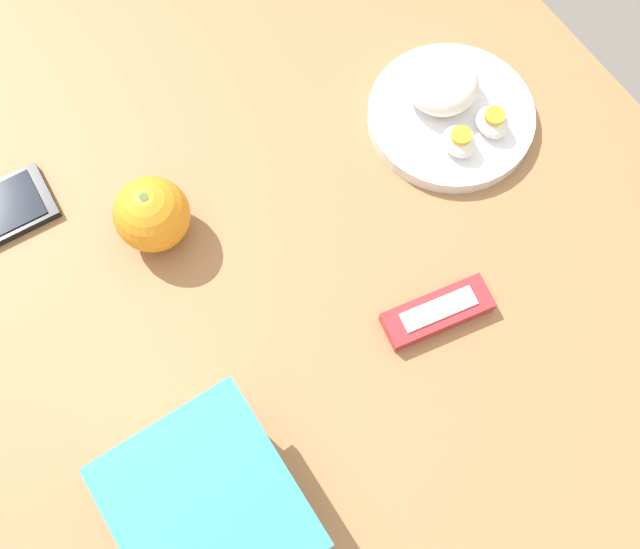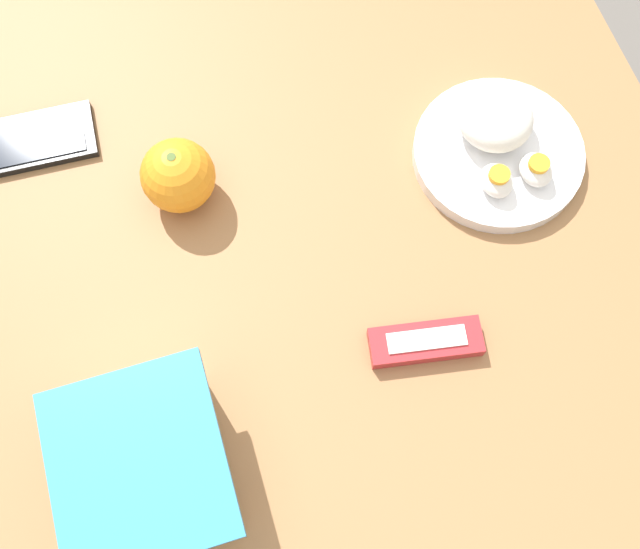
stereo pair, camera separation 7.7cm
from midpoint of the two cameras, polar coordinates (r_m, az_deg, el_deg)
ground_plane at (r=1.48m, az=-1.48°, el=-10.66°), size 10.00×10.00×0.00m
table at (r=0.89m, az=-2.43°, el=-3.59°), size 1.21×0.89×0.71m
food_container at (r=0.72m, az=-11.36°, el=-17.65°), size 0.17×0.15×0.10m
orange_fruit at (r=0.82m, az=-15.34°, el=4.09°), size 0.08×0.08×0.08m
rice_plate at (r=0.88m, az=7.33°, el=12.30°), size 0.19×0.19×0.07m
candy_bar at (r=0.79m, az=6.19°, el=-3.23°), size 0.06×0.12×0.02m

